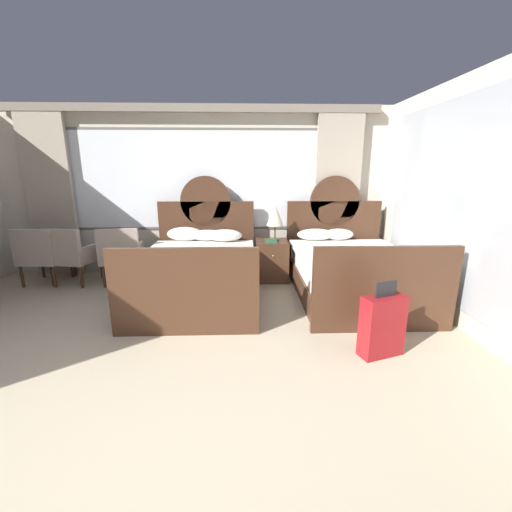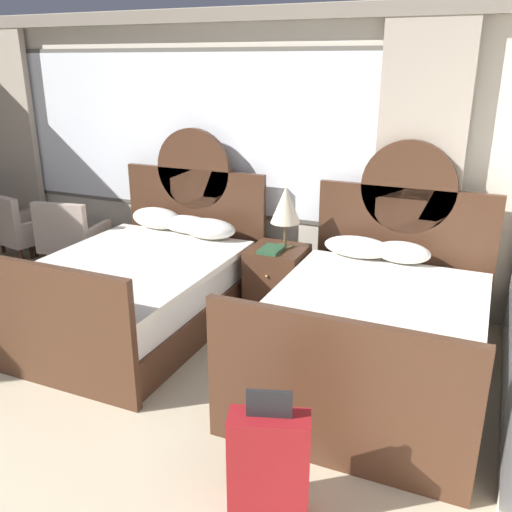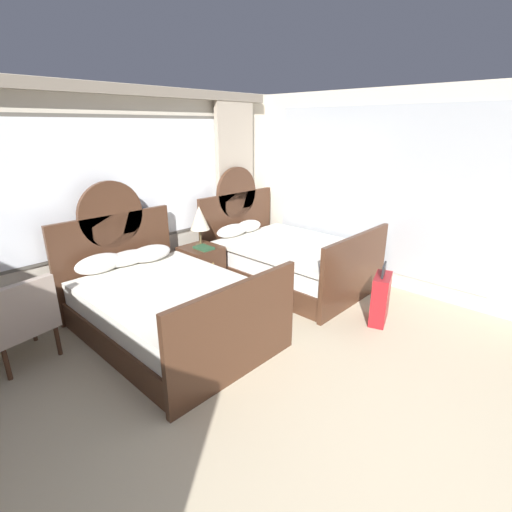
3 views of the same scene
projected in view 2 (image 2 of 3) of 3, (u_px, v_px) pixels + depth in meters
The scene contains 9 objects.
wall_back_window at pixel (187, 145), 5.61m from camera, with size 6.34×0.22×2.70m.
bed_near_window at pixel (140, 284), 4.86m from camera, with size 1.54×2.22×1.62m.
bed_near_mirror at pixel (374, 329), 4.06m from camera, with size 1.54×2.22×1.62m.
nightstand_between_beds at pixel (277, 281), 5.06m from camera, with size 0.49×0.52×0.63m.
table_lamp_on_nightstand at pixel (286, 206), 4.85m from camera, with size 0.27×0.27×0.56m.
book_on_nightstand at pixel (271, 250), 4.87m from camera, with size 0.18×0.26×0.03m.
armchair_by_window_left at pixel (71, 236), 5.80m from camera, with size 0.67×0.67×0.88m.
armchair_by_window_centre at pixel (19, 228), 6.08m from camera, with size 0.69×0.69×0.88m.
suitcase_on_floor at pixel (269, 464), 2.78m from camera, with size 0.45×0.30×0.73m.
Camera 2 is at (2.92, -0.80, 2.23)m, focal length 38.52 mm.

